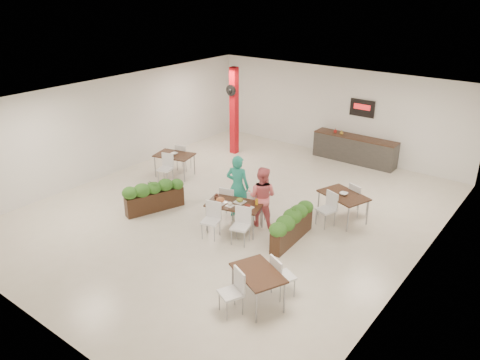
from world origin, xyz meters
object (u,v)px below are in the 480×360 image
Objects in this scene: red_column at (234,110)px; side_table_b at (343,198)px; diner_woman at (262,197)px; service_counter at (355,149)px; planter_left at (154,194)px; side_table_a at (174,158)px; side_table_c at (258,278)px; main_table at (234,207)px; diner_man at (238,186)px; planter_right at (292,224)px.

side_table_b is at bearing -23.57° from red_column.
red_column is at bearing -60.46° from diner_woman.
diner_woman is (0.07, -5.88, 0.32)m from service_counter.
red_column reaches higher than planter_left.
red_column is at bearing 72.52° from side_table_a.
diner_woman is 3.35m from side_table_c.
side_table_a is at bearing 156.12° from main_table.
side_table_b is (2.38, 1.55, -0.25)m from diner_man.
diner_man is at bearing 120.81° from main_table.
planter_right is 5.49m from side_table_a.
side_table_b is at bearing 31.33° from planter_left.
main_table is 1.16× the size of diner_woman.
service_counter is at bearing 68.37° from planter_left.
service_counter reaches higher than diner_man.
diner_woman is (0.80, -0.00, -0.07)m from diner_man.
service_counter is at bearing 130.92° from side_table_b.
red_column is at bearing 140.40° from planter_right.
side_table_b and side_table_c have the same top height.
main_table is (-0.34, -6.53, 0.14)m from service_counter.
service_counter is 1.82× the size of side_table_c.
main_table is 1.57m from planter_right.
planter_right is at bearing 12.70° from planter_left.
planter_right is (1.17, -6.14, -0.01)m from service_counter.
red_column is 5.43m from planter_left.
planter_left is at bearing -76.81° from red_column.
side_table_a is (-5.33, 1.30, 0.14)m from planter_right.
diner_man reaches higher than main_table.
side_table_b is (1.99, 2.20, -0.00)m from main_table.
diner_man is 1.09× the size of diner_woman.
service_counter reaches higher than main_table.
main_table is 1.14× the size of side_table_b.
diner_woman reaches higher than planter_right.
side_table_a is at bearing -93.19° from red_column.
diner_man reaches higher than planter_left.
main_table is 1.15× the size of side_table_c.
side_table_b is 4.34m from side_table_c.
planter_right is at bearing 14.63° from main_table.
main_table and side_table_c have the same top height.
side_table_a is (-0.17, -2.98, -1.01)m from red_column.
diner_woman is (4.07, -4.01, -0.83)m from red_column.
service_counter is 5.89m from diner_woman.
diner_man is 2.39m from planter_left.
diner_woman is 2.22m from side_table_b.
planter_left is 1.02× the size of side_table_a.
side_table_a and side_table_c have the same top height.
diner_man is 1.08× the size of side_table_c.
planter_left is at bearing -111.63° from service_counter.
diner_woman is at bearing -44.61° from red_column.
planter_left is (-2.06, -1.16, -0.39)m from diner_man.
side_table_a is (-1.38, 2.19, 0.14)m from planter_left.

